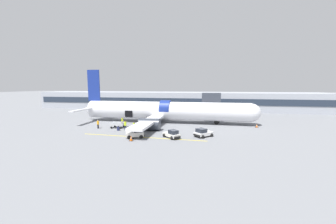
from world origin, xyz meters
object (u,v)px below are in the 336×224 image
at_px(suitcase_on_tarmac_upright, 118,129).
at_px(ground_crew_loader_a, 122,121).
at_px(ground_crew_loader_b, 134,126).
at_px(ground_crew_driver, 98,124).
at_px(baggage_tug_lead, 172,134).
at_px(baggage_tug_mid, 136,133).
at_px(airplane, 163,111).
at_px(baggage_tug_rear, 203,133).
at_px(ground_crew_supervisor, 125,125).
at_px(baggage_cart_loading, 118,125).

bearing_deg(suitcase_on_tarmac_upright, ground_crew_loader_a, 106.14).
height_order(ground_crew_loader_b, suitcase_on_tarmac_upright, ground_crew_loader_b).
xyz_separation_m(ground_crew_loader_b, ground_crew_driver, (-7.41, 0.67, 0.01)).
xyz_separation_m(baggage_tug_lead, ground_crew_loader_b, (-7.48, 3.68, 0.28)).
xyz_separation_m(ground_crew_loader_b, suitcase_on_tarmac_upright, (-2.85, -0.38, -0.49)).
bearing_deg(baggage_tug_mid, suitcase_on_tarmac_upright, 139.34).
bearing_deg(airplane, baggage_tug_mid, -95.59).
relative_size(baggage_tug_mid, ground_crew_loader_a, 1.98).
xyz_separation_m(airplane, baggage_tug_rear, (8.86, -11.17, -1.96)).
xyz_separation_m(airplane, ground_crew_supervisor, (-5.04, -9.07, -1.62)).
bearing_deg(ground_crew_driver, baggage_cart_loading, 19.68).
distance_m(airplane, baggage_cart_loading, 10.49).
distance_m(ground_crew_supervisor, suitcase_on_tarmac_upright, 1.35).
relative_size(baggage_tug_rear, suitcase_on_tarmac_upright, 3.78).
xyz_separation_m(baggage_tug_lead, baggage_tug_rear, (4.67, 1.77, 0.02)).
bearing_deg(ground_crew_loader_a, ground_crew_supervisor, -60.53).
bearing_deg(baggage_cart_loading, ground_crew_driver, -160.32).
xyz_separation_m(baggage_tug_mid, ground_crew_driver, (-9.35, 5.15, 0.17)).
bearing_deg(ground_crew_driver, baggage_tug_rear, -7.49).
height_order(baggage_tug_rear, ground_crew_loader_b, ground_crew_loader_b).
relative_size(ground_crew_loader_a, suitcase_on_tarmac_upright, 1.88).
bearing_deg(ground_crew_driver, ground_crew_loader_b, -5.15).
xyz_separation_m(ground_crew_loader_a, ground_crew_loader_b, (4.33, -4.74, 0.02)).
relative_size(airplane, suitcase_on_tarmac_upright, 46.45).
relative_size(ground_crew_loader_b, ground_crew_supervisor, 0.91).
xyz_separation_m(airplane, ground_crew_loader_a, (-7.61, -4.52, -1.72)).
relative_size(baggage_tug_lead, ground_crew_loader_a, 1.92).
relative_size(ground_crew_loader_b, suitcase_on_tarmac_upright, 1.92).
height_order(baggage_cart_loading, suitcase_on_tarmac_upright, baggage_cart_loading).
relative_size(ground_crew_driver, ground_crew_supervisor, 0.92).
height_order(airplane, baggage_tug_lead, airplane).
distance_m(baggage_tug_mid, ground_crew_driver, 10.67).
bearing_deg(baggage_tug_rear, suitcase_on_tarmac_upright, 174.19).
distance_m(ground_crew_loader_a, ground_crew_driver, 5.11).
height_order(ground_crew_driver, suitcase_on_tarmac_upright, ground_crew_driver).
relative_size(baggage_tug_lead, ground_crew_supervisor, 1.72).
relative_size(baggage_tug_lead, ground_crew_loader_b, 1.88).
xyz_separation_m(airplane, ground_crew_loader_b, (-3.28, -9.26, -1.70)).
relative_size(ground_crew_loader_a, ground_crew_loader_b, 0.98).
distance_m(airplane, ground_crew_loader_a, 9.02).
bearing_deg(baggage_tug_rear, ground_crew_driver, 172.51).
xyz_separation_m(baggage_tug_mid, baggage_tug_rear, (10.21, 2.58, -0.10)).
relative_size(baggage_tug_lead, baggage_tug_rear, 0.96).
bearing_deg(airplane, baggage_cart_loading, -134.45).
height_order(airplane, ground_crew_supervisor, airplane).
distance_m(baggage_tug_mid, suitcase_on_tarmac_upright, 6.31).
bearing_deg(ground_crew_driver, ground_crew_supervisor, -4.85).
relative_size(baggage_tug_mid, baggage_cart_loading, 0.89).
height_order(baggage_tug_mid, suitcase_on_tarmac_upright, baggage_tug_mid).
bearing_deg(baggage_tug_lead, airplane, 107.97).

